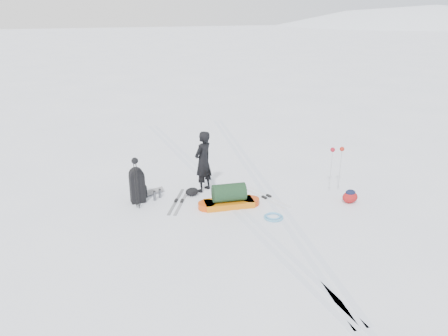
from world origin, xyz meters
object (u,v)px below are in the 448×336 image
Objects in this scene: skier at (203,162)px; ski_poles_black at (135,167)px; expedition_rucksack at (139,186)px; pulk_sled at (229,198)px.

skier is 1.26× the size of ski_poles_black.
skier is 1.88m from expedition_rucksack.
ski_poles_black reaches higher than pulk_sled.
ski_poles_black reaches higher than expedition_rucksack.
skier is 2.04m from ski_poles_black.
expedition_rucksack is 0.82m from ski_poles_black.
ski_poles_black is (-2.28, 0.67, 0.90)m from pulk_sled.
pulk_sled is 2.43m from expedition_rucksack.
skier reaches higher than pulk_sled.
skier is at bearing 17.15° from ski_poles_black.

